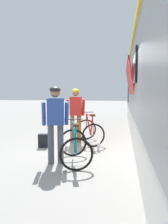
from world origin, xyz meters
name	(u,v)px	position (x,y,z in m)	size (l,w,h in m)	color
ground_plane	(85,156)	(0.00, 0.00, 0.00)	(80.00, 80.00, 0.00)	gray
cyclist_near_in_red	(76,111)	(-0.55, 1.38, 1.05)	(0.66, 0.44, 1.76)	#935B2D
cyclist_far_in_blue	(55,118)	(-0.55, -0.68, 1.05)	(0.66, 0.45, 1.76)	#4C515B
bicycle_near_red	(90,131)	(-0.09, 1.38, 0.40)	(1.07, 1.26, 0.99)	black
bicycle_far_teal	(74,146)	(-0.13, -0.59, 0.40)	(1.00, 1.24, 0.99)	black
backpack_on_platform	(43,141)	(-1.37, 0.60, 0.20)	(0.28, 0.18, 0.40)	black
water_bottle_near_the_bikes	(99,147)	(0.30, 0.52, 0.12)	(0.08, 0.08, 0.24)	silver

